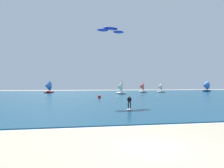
% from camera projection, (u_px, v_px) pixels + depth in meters
% --- Properties ---
extents(ground_plane, '(220.00, 220.00, 0.00)m').
position_uv_depth(ground_plane, '(153.00, 148.00, 10.06)').
color(ground_plane, beige).
extents(ocean, '(160.00, 90.00, 0.10)m').
position_uv_depth(ocean, '(90.00, 95.00, 59.72)').
color(ocean, navy).
rests_on(ocean, ground).
extents(shoreline_foam, '(88.09, 1.36, 0.01)m').
position_uv_depth(shoreline_foam, '(91.00, 127.00, 15.11)').
color(shoreline_foam, white).
rests_on(shoreline_foam, ground).
extents(kitesurfer, '(1.09, 2.03, 1.67)m').
position_uv_depth(kitesurfer, '(129.00, 104.00, 24.93)').
color(kitesurfer, white).
rests_on(kitesurfer, ocean).
extents(kite, '(5.09, 2.84, 0.74)m').
position_uv_depth(kite, '(111.00, 30.00, 33.82)').
color(kite, '#1E33B2').
extents(sailboat_heeled_over, '(3.95, 3.54, 4.45)m').
position_uv_depth(sailboat_heeled_over, '(120.00, 88.00, 64.48)').
color(sailboat_heeled_over, white).
rests_on(sailboat_heeled_over, ocean).
extents(sailboat_leading, '(4.40, 3.72, 5.19)m').
position_uv_depth(sailboat_leading, '(205.00, 86.00, 86.69)').
color(sailboat_leading, navy).
rests_on(sailboat_leading, ocean).
extents(sailboat_far_left, '(3.89, 3.48, 4.38)m').
position_uv_depth(sailboat_far_left, '(142.00, 87.00, 76.87)').
color(sailboat_far_left, silver).
rests_on(sailboat_far_left, ocean).
extents(sailboat_outermost, '(4.35, 3.95, 4.84)m').
position_uv_depth(sailboat_outermost, '(48.00, 87.00, 71.42)').
color(sailboat_outermost, maroon).
rests_on(sailboat_outermost, ocean).
extents(sailboat_trailing, '(3.74, 3.34, 4.17)m').
position_uv_depth(sailboat_trailing, '(160.00, 88.00, 77.74)').
color(sailboat_trailing, white).
rests_on(sailboat_trailing, ocean).
extents(marker_buoy, '(0.75, 0.75, 0.75)m').
position_uv_depth(marker_buoy, '(99.00, 97.00, 44.49)').
color(marker_buoy, red).
rests_on(marker_buoy, ocean).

